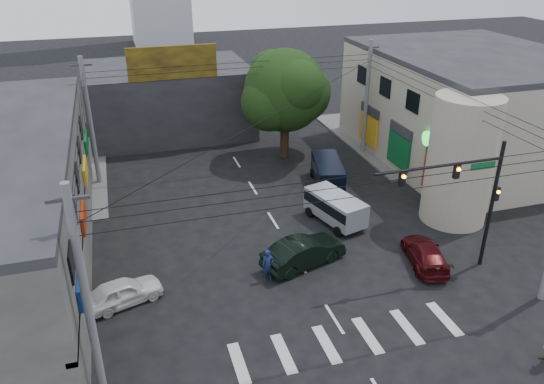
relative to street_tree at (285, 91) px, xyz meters
name	(u,v)px	position (x,y,z in m)	size (l,w,h in m)	color
ground	(312,283)	(-4.00, -17.00, -5.47)	(160.00, 160.00, 0.00)	black
sidewalk_far_right	(428,135)	(14.00, 1.00, -5.40)	(16.00, 16.00, 0.15)	#514F4C
building_right	(469,109)	(14.00, -4.00, -1.47)	(14.00, 18.00, 8.00)	#A19580
corner_column	(460,160)	(7.00, -13.00, -1.47)	(4.00, 4.00, 8.00)	#A19580
building_far	(169,99)	(-8.00, 9.00, -2.47)	(14.00, 10.00, 6.00)	#232326
billboard	(172,63)	(-8.00, 4.10, 1.83)	(7.00, 0.30, 2.60)	olive
street_tree	(285,91)	(0.00, 0.00, 0.00)	(6.40, 6.40, 8.70)	black
traffic_gantry	(468,189)	(3.82, -18.00, -0.64)	(7.10, 0.35, 7.20)	black
utility_pole_near_left	(86,299)	(-14.50, -21.50, -0.87)	(0.32, 0.32, 9.20)	#59595B
utility_pole_far_left	(90,123)	(-14.50, -1.00, -0.87)	(0.32, 0.32, 9.20)	#59595B
utility_pole_far_right	(367,99)	(6.50, -1.00, -0.87)	(0.32, 0.32, 9.20)	#59595B
dark_sedan	(304,252)	(-3.84, -15.23, -4.68)	(5.08, 3.08, 1.58)	black
white_compact	(123,292)	(-13.45, -15.86, -4.82)	(4.14, 2.62, 1.31)	silver
maroon_sedan	(425,254)	(2.58, -17.06, -4.84)	(2.78, 4.64, 1.26)	#3E080B
silver_minivan	(335,209)	(-0.35, -11.33, -4.55)	(2.87, 4.62, 1.85)	#A9ABB1
navy_van	(328,174)	(1.24, -6.17, -4.53)	(2.87, 5.03, 1.90)	black
traffic_officer	(268,266)	(-6.12, -16.09, -4.57)	(0.69, 0.47, 1.81)	#15204A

